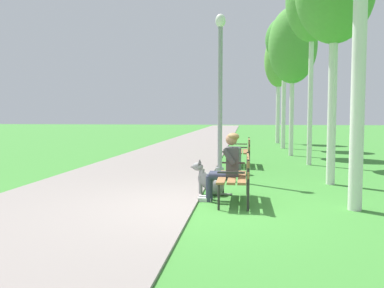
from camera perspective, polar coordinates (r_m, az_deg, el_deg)
name	(u,v)px	position (r m, az deg, el deg)	size (l,w,h in m)	color
ground_plane	(203,209)	(6.86, 1.57, -9.13)	(120.00, 120.00, 0.00)	#3D8433
paved_path	(208,136)	(30.81, 2.22, 1.20)	(3.93, 60.00, 0.04)	gray
park_bench_near	(238,174)	(7.36, 6.46, -4.19)	(0.55, 1.50, 0.85)	olive
park_bench_mid	(243,149)	(12.59, 7.21, -0.76)	(0.55, 1.50, 0.85)	olive
person_seated_on_near_bench	(226,164)	(7.39, 4.87, -2.83)	(0.74, 0.49, 1.25)	#33384C
dog_grey	(209,182)	(7.97, 2.48, -5.38)	(0.83, 0.29, 0.71)	gray
lamp_post_near	(220,95)	(9.79, 3.98, 6.91)	(0.24, 0.24, 3.96)	gray
birch_tree_third	(312,1)	(13.68, 16.59, 18.77)	(1.62, 1.77, 6.40)	silver
birch_tree_fourth	(293,46)	(16.29, 14.00, 13.25)	(1.84, 1.66, 5.67)	silver
birch_tree_fifth	(285,41)	(19.84, 12.91, 13.91)	(1.77, 1.63, 6.13)	silver
birch_tree_sixth	(279,62)	(23.43, 12.11, 11.26)	(1.57, 1.41, 6.08)	silver
litter_bin	(234,161)	(10.91, 6.00, -2.35)	(0.36, 0.36, 0.70)	#515156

